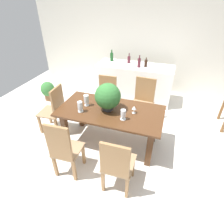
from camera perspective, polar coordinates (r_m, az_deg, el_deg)
The scene contains 19 objects.
ground_plane at distance 3.76m, azimuth -0.01°, elevation -8.45°, with size 7.04×7.04×0.00m, color silver.
back_wall at distance 5.47m, azimuth 9.31°, elevation 20.21°, with size 6.40×0.10×2.60m, color beige.
dining_table at distance 3.32m, azimuth -0.43°, elevation -1.37°, with size 1.84×0.93×0.75m.
chair_near_right at distance 2.61m, azimuth 1.55°, elevation -15.82°, with size 0.43×0.47×0.98m.
chair_head_end at distance 3.85m, azimuth -17.27°, elevation 1.16°, with size 0.47×0.47×1.01m.
chair_far_right at distance 4.06m, azimuth 9.62°, elevation 3.98°, with size 0.50×0.50×0.99m.
chair_near_left at distance 2.86m, azimuth -14.69°, elevation -10.93°, with size 0.42×0.45×1.04m.
chair_far_left at distance 4.24m, azimuth -1.68°, elevation 5.43°, with size 0.46×0.43×0.94m.
flower_centerpiece at distance 3.13m, azimuth -1.31°, elevation 4.80°, with size 0.45×0.45×0.49m.
crystal_vase_left at distance 3.20m, azimuth -9.83°, elevation 1.81°, with size 0.09×0.09×0.19m.
crystal_vase_center_near at distance 3.35m, azimuth -7.94°, elevation 3.87°, with size 0.09×0.09×0.21m.
crystal_vase_right at distance 2.96m, azimuth 3.48°, elevation -0.62°, with size 0.09×0.09×0.18m.
wine_glass at distance 3.14m, azimuth 6.84°, elevation 1.24°, with size 0.07×0.07×0.14m.
kitchen_counter at distance 5.00m, azimuth 6.84°, elevation 9.06°, with size 1.93×0.69×0.94m, color white.
wine_bottle_dark at distance 5.10m, azimuth -0.09°, elevation 16.73°, with size 0.08×0.08×0.29m.
wine_bottle_green at distance 4.96m, azimuth 5.25°, elevation 15.87°, with size 0.08×0.08×0.25m.
wine_bottle_amber at distance 4.68m, azimuth 8.38°, elevation 14.86°, with size 0.07×0.07×0.29m.
wine_bottle_clear at distance 4.74m, azimuth 10.41°, elevation 14.64°, with size 0.07×0.07×0.22m.
potted_plant_floor at distance 5.26m, azimuth -19.17°, elevation 6.37°, with size 0.36×0.36×0.51m.
Camera 1 is at (0.90, -2.66, 2.50)m, focal length 29.58 mm.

